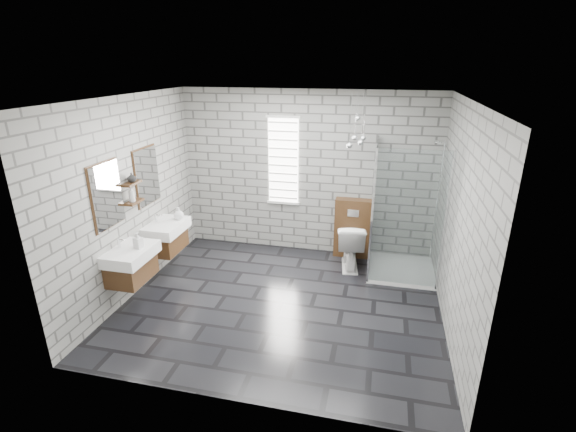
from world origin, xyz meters
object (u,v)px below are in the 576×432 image
(vanity_right, at_px, (164,228))
(shower_enclosure, at_px, (397,245))
(cistern_panel, at_px, (353,228))
(vanity_left, at_px, (128,255))
(toilet, at_px, (350,245))

(vanity_right, height_order, shower_enclosure, shower_enclosure)
(vanity_right, relative_size, cistern_panel, 1.57)
(vanity_right, distance_m, cistern_panel, 3.00)
(vanity_left, relative_size, shower_enclosure, 0.77)
(vanity_right, distance_m, shower_enclosure, 3.50)
(shower_enclosure, xyz_separation_m, toilet, (-0.70, 0.12, -0.13))
(toilet, bearing_deg, vanity_right, 10.69)
(shower_enclosure, height_order, toilet, shower_enclosure)
(cistern_panel, distance_m, shower_enclosure, 0.87)
(vanity_right, bearing_deg, shower_enclosure, 12.60)
(vanity_right, xyz_separation_m, shower_enclosure, (3.41, 0.76, -0.25))
(vanity_left, relative_size, vanity_right, 1.00)
(vanity_left, bearing_deg, cistern_panel, 39.17)
(vanity_left, height_order, toilet, vanity_left)
(vanity_right, height_order, cistern_panel, vanity_right)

